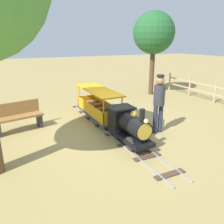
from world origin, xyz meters
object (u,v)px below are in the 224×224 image
passenger_car (98,107)px  oak_tree_near (154,33)px  locomotive (129,125)px  conductor_person (159,99)px  park_bench (18,117)px

passenger_car → oak_tree_near: 4.94m
passenger_car → locomotive: bearing=90.0°
locomotive → oak_tree_near: size_ratio=0.39×
passenger_car → conductor_person: 2.09m
park_bench → oak_tree_near: (-6.07, -2.16, 2.36)m
locomotive → conductor_person: 1.19m
locomotive → passenger_car: size_ratio=0.61×
locomotive → oak_tree_near: 6.07m
passenger_car → park_bench: (2.38, -0.14, -0.01)m
passenger_car → conductor_person: (-1.07, 1.71, 0.53)m
passenger_car → park_bench: passenger_car is taller
park_bench → passenger_car: bearing=176.7°
park_bench → locomotive: bearing=138.8°
conductor_person → oak_tree_near: size_ratio=0.43×
conductor_person → locomotive: bearing=12.5°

